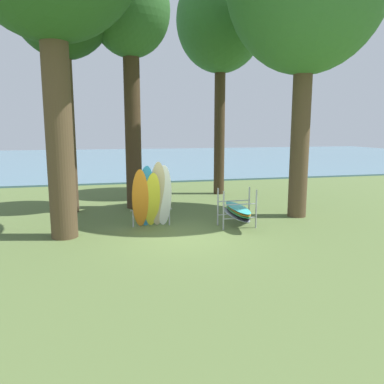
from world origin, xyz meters
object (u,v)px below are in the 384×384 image
leaning_board_pile (152,197)px  board_storage_rack (237,211)px  tree_mid_behind (130,19)px  tree_far_left_back (61,0)px  tree_far_right_back (221,23)px

leaning_board_pile → board_storage_rack: leaning_board_pile is taller
board_storage_rack → tree_mid_behind: bearing=128.1°
tree_far_left_back → leaning_board_pile: size_ratio=4.58×
tree_far_left_back → leaning_board_pile: bearing=-49.8°
tree_far_left_back → board_storage_rack: size_ratio=4.67×
tree_mid_behind → board_storage_rack: bearing=-51.9°
tree_far_left_back → tree_mid_behind: bearing=3.9°
tree_far_right_back → board_storage_rack: size_ratio=4.89×
tree_mid_behind → board_storage_rack: (3.00, -3.82, -6.71)m
board_storage_rack → tree_far_left_back: bearing=146.0°
tree_mid_behind → leaning_board_pile: 7.07m
tree_far_right_back → board_storage_rack: tree_far_right_back is taller
tree_far_left_back → board_storage_rack: bearing=-34.0°
tree_far_left_back → leaning_board_pile: 7.86m
tree_far_right_back → leaning_board_pile: 9.91m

